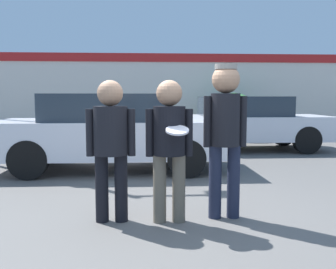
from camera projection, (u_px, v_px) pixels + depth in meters
name	position (u px, v px, depth m)	size (l,w,h in m)	color
ground_plane	(175.00, 222.00, 4.32)	(56.00, 56.00, 0.00)	#5B5956
storefront_building	(154.00, 95.00, 13.55)	(24.00, 0.22, 3.01)	silver
person_left	(111.00, 138.00, 4.24)	(0.56, 0.39, 1.62)	black
person_middle_with_frisbee	(169.00, 139.00, 4.22)	(0.53, 0.56, 1.62)	#665B4C
person_right	(225.00, 126.00, 4.36)	(0.51, 0.34, 1.81)	#1E2338
parked_car_near	(111.00, 131.00, 7.37)	(4.47, 1.84, 1.50)	silver
parked_car_far	(245.00, 123.00, 10.22)	(4.38, 1.90, 1.46)	silver
shrub	(234.00, 116.00, 12.81)	(1.60, 1.60, 1.60)	#387A3D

